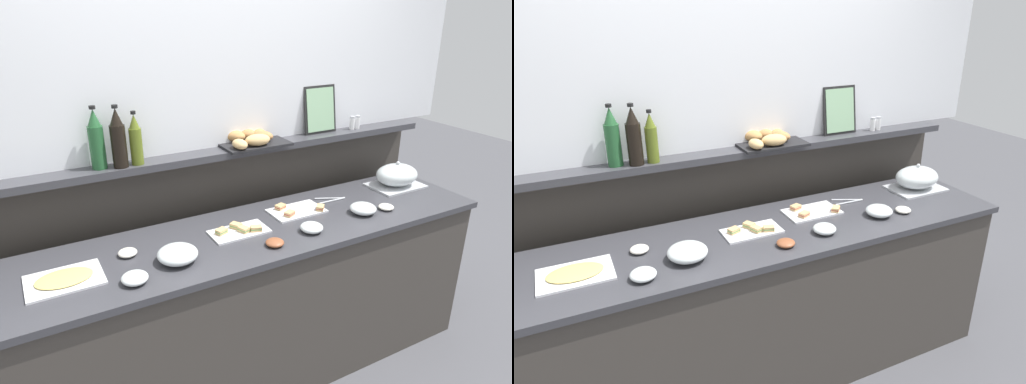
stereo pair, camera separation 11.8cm
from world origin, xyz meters
The scene contains 23 objects.
ground_plane centered at (0.00, 0.60, 0.00)m, with size 12.00×12.00×0.00m, color #4C4C51.
buffet_counter centered at (0.00, 0.00, 0.47)m, with size 2.71×0.63×0.94m.
back_ledge_unit centered at (0.00, 0.49, 0.67)m, with size 2.95×0.22×1.27m.
upper_wall_panel centered at (0.00, 0.52, 1.93)m, with size 3.55×0.08×1.33m, color white.
sandwich_platter_side centered at (-0.07, 0.02, 0.95)m, with size 0.30×0.16×0.04m.
sandwich_platter_rear centered at (0.33, 0.09, 0.95)m, with size 0.31×0.19×0.04m.
cold_cuts_platter centered at (-0.92, -0.02, 0.95)m, with size 0.32×0.22×0.02m.
serving_cloche centered at (1.11, 0.11, 1.01)m, with size 0.34×0.24×0.17m.
glass_bowl_large centered at (0.26, -0.15, 0.96)m, with size 0.12×0.12×0.05m.
glass_bowl_medium centered at (0.65, -0.11, 0.97)m, with size 0.15×0.15×0.06m.
glass_bowl_small centered at (-0.44, -0.10, 0.97)m, with size 0.19×0.19×0.07m.
glass_bowl_extra centered at (-0.66, -0.18, 0.96)m, with size 0.11×0.11×0.05m.
condiment_bowl_teal centered at (-0.63, 0.06, 0.95)m, with size 0.09×0.09×0.03m, color silver.
condiment_bowl_dark centered at (0.80, -0.13, 0.95)m, with size 0.09×0.09×0.03m, color silver.
condiment_bowl_red centered at (0.02, -0.19, 0.96)m, with size 0.09×0.09×0.03m, color brown.
serving_tongs centered at (0.61, 0.13, 0.94)m, with size 0.19×0.09×0.01m.
wine_bottle_dark centered at (-0.55, 0.39, 1.41)m, with size 0.08×0.08×0.32m.
olive_oil_bottle centered at (-0.46, 0.39, 1.39)m, with size 0.06×0.06×0.28m.
wine_bottle_green centered at (-0.65, 0.42, 1.41)m, with size 0.08×0.08×0.32m.
salt_shaker centered at (0.97, 0.42, 1.31)m, with size 0.03×0.03×0.09m.
pepper_shaker centered at (1.01, 0.42, 1.31)m, with size 0.03×0.03×0.09m.
bread_basket centered at (0.22, 0.43, 1.30)m, with size 0.40×0.31×0.08m.
framed_picture centered at (0.73, 0.45, 1.41)m, with size 0.23×0.06×0.30m.
Camera 1 is at (-1.01, -1.87, 2.03)m, focal length 32.19 mm.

